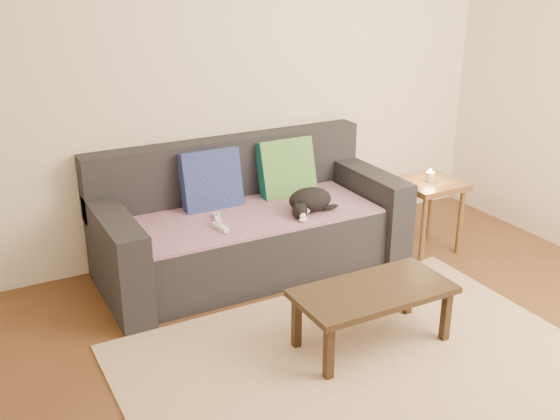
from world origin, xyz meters
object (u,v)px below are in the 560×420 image
Objects in this scene: cat at (309,201)px; sofa at (249,226)px; wii_remote_a at (217,218)px; wii_remote_b at (221,227)px; coffee_table at (373,296)px; side_table at (429,193)px.

sofa is at bearing 144.48° from cat.
sofa is 0.47m from cat.
wii_remote_a is at bearing -160.83° from sofa.
wii_remote_a and wii_remote_b have the same top height.
cat is at bearing 80.23° from coffee_table.
wii_remote_b is (-0.32, -0.25, 0.15)m from sofa.
wii_remote_a is at bearing -24.29° from wii_remote_b.
wii_remote_b is at bearing 179.79° from cat.
sofa is 1.25m from coffee_table.
sofa is 3.89× the size of side_table.
wii_remote_b is at bearing -178.40° from wii_remote_a.
sofa is at bearing -60.12° from wii_remote_b.
sofa is 0.32m from wii_remote_a.
wii_remote_b reaches higher than coffee_table.
cat is 2.48× the size of wii_remote_b.
cat reaches higher than wii_remote_a.
cat is 0.67m from wii_remote_b.
wii_remote_b is 1.12m from coffee_table.
wii_remote_b is 0.28× the size of side_table.
sofa is at bearing 98.08° from coffee_table.
side_table is at bearing -102.08° from wii_remote_b.
sofa is 14.00× the size of wii_remote_a.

